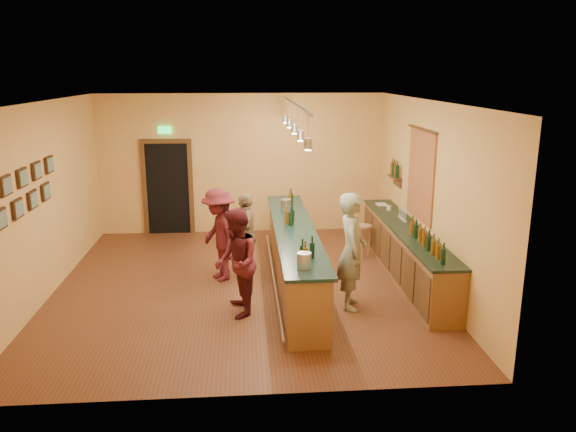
{
  "coord_description": "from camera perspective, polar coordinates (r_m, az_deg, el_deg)",
  "views": [
    {
      "loc": [
        0.05,
        -9.35,
        3.67
      ],
      "look_at": [
        0.81,
        0.2,
        1.2
      ],
      "focal_mm": 35.0,
      "sensor_mm": 36.0,
      "label": 1
    }
  ],
  "objects": [
    {
      "name": "ceiling",
      "position": [
        9.36,
        -4.96,
        11.54
      ],
      "size": [
        6.5,
        7.0,
        0.02
      ],
      "primitive_type": "cube",
      "color": "silver",
      "rests_on": "wall_back"
    },
    {
      "name": "picture_grid",
      "position": [
        9.35,
        -24.89,
        2.52
      ],
      "size": [
        0.06,
        2.2,
        0.7
      ],
      "primitive_type": null,
      "color": "#382111",
      "rests_on": "wall_left"
    },
    {
      "name": "pendant_track",
      "position": [
        9.41,
        0.65,
        10.28
      ],
      "size": [
        0.11,
        4.6,
        0.5
      ],
      "color": "silver",
      "rests_on": "ceiling"
    },
    {
      "name": "customer_a",
      "position": [
        8.61,
        -5.27,
        -4.76
      ],
      "size": [
        0.71,
        0.87,
        1.68
      ],
      "primitive_type": "imported",
      "rotation": [
        0.0,
        0.0,
        -1.48
      ],
      "color": "#59191E",
      "rests_on": "floor"
    },
    {
      "name": "customer_b",
      "position": [
        10.25,
        -4.26,
        -1.93
      ],
      "size": [
        0.44,
        0.94,
        1.56
      ],
      "primitive_type": "imported",
      "rotation": [
        0.0,
        0.0,
        -1.64
      ],
      "color": "#997A51",
      "rests_on": "floor"
    },
    {
      "name": "customer_c",
      "position": [
        10.11,
        -7.01,
        -1.89
      ],
      "size": [
        1.02,
        1.25,
        1.68
      ],
      "primitive_type": "imported",
      "rotation": [
        0.0,
        0.0,
        -1.14
      ],
      "color": "#59191E",
      "rests_on": "floor"
    },
    {
      "name": "wall_right",
      "position": [
        10.09,
        14.04,
        2.2
      ],
      "size": [
        0.02,
        7.0,
        3.2
      ],
      "primitive_type": "cube",
      "color": "#DFA153",
      "rests_on": "floor"
    },
    {
      "name": "bottle_shelf",
      "position": [
        11.84,
        10.83,
        4.47
      ],
      "size": [
        0.17,
        0.55,
        0.54
      ],
      "color": "#492E16",
      "rests_on": "wall_right"
    },
    {
      "name": "bar_stool",
      "position": [
        11.44,
        7.71,
        -1.64
      ],
      "size": [
        0.32,
        0.32,
        0.67
      ],
      "rotation": [
        0.0,
        0.0,
        0.38
      ],
      "color": "olive",
      "rests_on": "floor"
    },
    {
      "name": "bartender",
      "position": [
        8.88,
        6.49,
        -3.56
      ],
      "size": [
        0.53,
        0.73,
        1.87
      ],
      "primitive_type": "imported",
      "rotation": [
        0.0,
        0.0,
        1.45
      ],
      "color": "gray",
      "rests_on": "floor"
    },
    {
      "name": "wall_back",
      "position": [
        13.01,
        -4.74,
        5.28
      ],
      "size": [
        6.5,
        0.02,
        3.2
      ],
      "primitive_type": "cube",
      "color": "#DFA153",
      "rests_on": "floor"
    },
    {
      "name": "back_counter",
      "position": [
        10.46,
        11.91,
        -3.57
      ],
      "size": [
        0.6,
        4.55,
        1.27
      ],
      "color": "brown",
      "rests_on": "floor"
    },
    {
      "name": "tasting_bar",
      "position": [
        9.87,
        0.61,
        -3.61
      ],
      "size": [
        0.73,
        5.1,
        1.38
      ],
      "color": "brown",
      "rests_on": "floor"
    },
    {
      "name": "wall_left",
      "position": [
        10.13,
        -23.47,
        1.46
      ],
      "size": [
        0.02,
        7.0,
        3.2
      ],
      "primitive_type": "cube",
      "color": "#DFA153",
      "rests_on": "floor"
    },
    {
      "name": "doorway",
      "position": [
        13.19,
        -12.11,
        3.03
      ],
      "size": [
        1.15,
        0.09,
        2.48
      ],
      "color": "black",
      "rests_on": "wall_back"
    },
    {
      "name": "floor",
      "position": [
        10.04,
        -4.56,
        -7.01
      ],
      "size": [
        7.0,
        7.0,
        0.0
      ],
      "primitive_type": "plane",
      "color": "#563118",
      "rests_on": "ground"
    },
    {
      "name": "wall_front",
      "position": [
        6.2,
        -4.77,
        -5.09
      ],
      "size": [
        6.5,
        0.02,
        3.2
      ],
      "primitive_type": "cube",
      "color": "#DFA153",
      "rests_on": "floor"
    },
    {
      "name": "tapestry",
      "position": [
        10.41,
        13.34,
        4.02
      ],
      "size": [
        0.03,
        1.4,
        1.6
      ],
      "primitive_type": "cube",
      "color": "#A7212A",
      "rests_on": "wall_right"
    }
  ]
}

